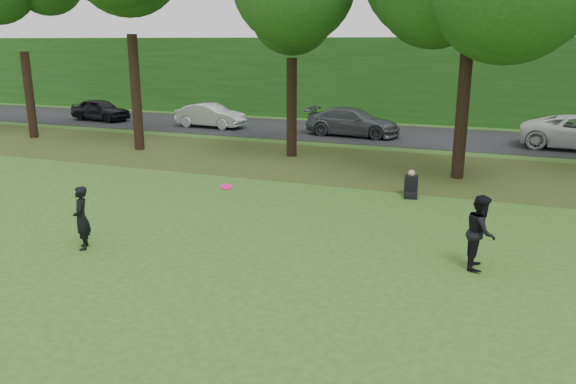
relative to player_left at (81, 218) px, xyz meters
The scene contains 9 objects.
ground 4.13m from the player_left, 24.82° to the right, with size 120.00×120.00×0.00m, color #295B1C.
leaf_litter 11.91m from the player_left, 71.92° to the left, with size 60.00×7.00×0.01m, color #453A18.
street 19.66m from the player_left, 79.18° to the left, with size 70.00×7.00×0.02m, color black.
far_hedge 25.62m from the player_left, 81.70° to the left, with size 70.00×3.00×5.00m, color #1C4C15.
player_left is the anchor object (origin of this frame).
player_right 9.10m from the player_left, 13.70° to the left, with size 0.80×0.62×1.64m, color black.
parked_cars 19.01m from the player_left, 72.24° to the left, with size 40.03×3.45×1.52m.
frisbee 3.54m from the player_left, 19.34° to the left, with size 0.33×0.33×0.11m.
seated_person 9.99m from the player_left, 49.28° to the left, with size 0.53×0.79×0.83m.
Camera 1 is at (5.38, -8.29, 4.79)m, focal length 35.00 mm.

